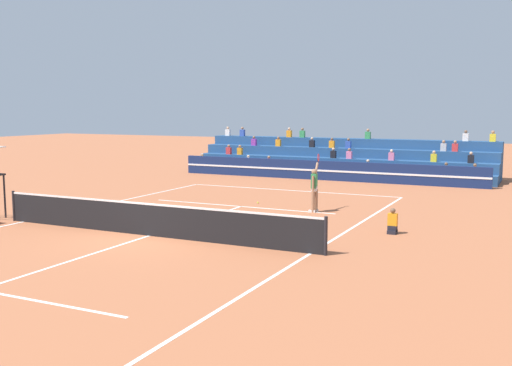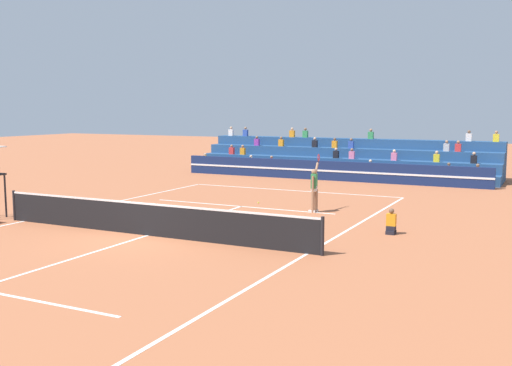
% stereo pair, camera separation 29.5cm
% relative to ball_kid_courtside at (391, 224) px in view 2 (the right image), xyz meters
% --- Properties ---
extents(ground_plane, '(120.00, 120.00, 0.00)m').
position_rel_ball_kid_courtside_xyz_m(ground_plane, '(-6.95, -3.72, -0.33)').
color(ground_plane, '#AD603D').
extents(court_lines, '(11.10, 23.90, 0.01)m').
position_rel_ball_kid_courtside_xyz_m(court_lines, '(-6.95, -3.72, -0.33)').
color(court_lines, white).
rests_on(court_lines, ground).
extents(tennis_net, '(12.00, 0.10, 1.10)m').
position_rel_ball_kid_courtside_xyz_m(tennis_net, '(-6.95, -3.72, 0.21)').
color(tennis_net, black).
rests_on(tennis_net, ground).
extents(sponsor_banner_wall, '(18.00, 0.26, 1.10)m').
position_rel_ball_kid_courtside_xyz_m(sponsor_banner_wall, '(-6.95, 13.05, 0.22)').
color(sponsor_banner_wall, navy).
rests_on(sponsor_banner_wall, ground).
extents(bleacher_stand, '(18.39, 3.80, 2.83)m').
position_rel_ball_kid_courtside_xyz_m(bleacher_stand, '(-6.95, 16.22, 0.50)').
color(bleacher_stand, navy).
rests_on(bleacher_stand, ground).
extents(ball_kid_courtside, '(0.30, 0.36, 0.84)m').
position_rel_ball_kid_courtside_xyz_m(ball_kid_courtside, '(0.00, 0.00, 0.00)').
color(ball_kid_courtside, black).
rests_on(ball_kid_courtside, ground).
extents(tennis_player, '(0.32, 1.33, 2.30)m').
position_rel_ball_kid_courtside_xyz_m(tennis_player, '(-3.74, 2.79, 0.65)').
color(tennis_player, '#9E7051').
rests_on(tennis_player, ground).
extents(tennis_ball, '(0.07, 0.07, 0.07)m').
position_rel_ball_kid_courtside_xyz_m(tennis_ball, '(-6.66, 3.75, -0.30)').
color(tennis_ball, '#C6DB33').
rests_on(tennis_ball, ground).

